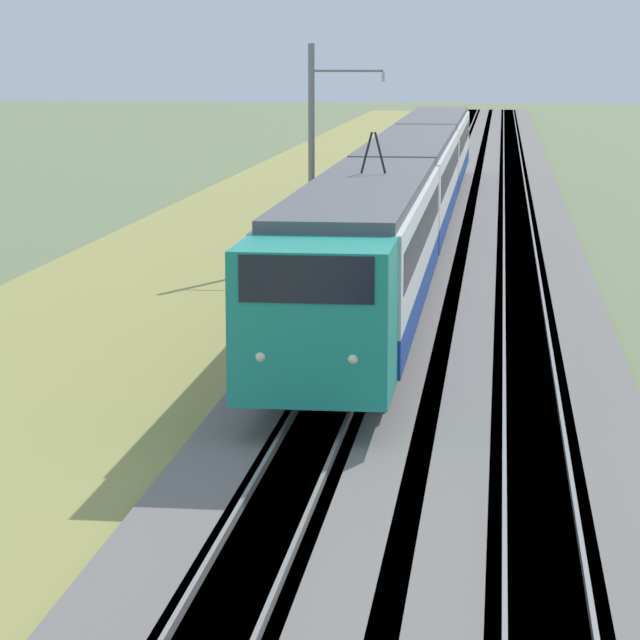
% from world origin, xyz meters
% --- Properties ---
extents(ballast_main, '(240.00, 4.40, 0.30)m').
position_xyz_m(ballast_main, '(50.00, 0.00, 0.15)').
color(ballast_main, slate).
rests_on(ballast_main, ground).
extents(ballast_adjacent, '(240.00, 4.40, 0.30)m').
position_xyz_m(ballast_adjacent, '(50.00, -3.98, 0.15)').
color(ballast_adjacent, slate).
rests_on(ballast_adjacent, ground).
extents(track_main, '(240.00, 1.57, 0.45)m').
position_xyz_m(track_main, '(50.00, 0.00, 0.16)').
color(track_main, '#4C4238').
rests_on(track_main, ground).
extents(track_adjacent, '(240.00, 1.57, 0.45)m').
position_xyz_m(track_adjacent, '(50.00, -3.98, 0.16)').
color(track_adjacent, '#4C4238').
rests_on(track_adjacent, ground).
extents(grass_verge, '(240.00, 9.66, 0.12)m').
position_xyz_m(grass_verge, '(50.00, 6.94, 0.06)').
color(grass_verge, '#99934C').
rests_on(grass_verge, ground).
extents(passenger_train, '(60.08, 2.96, 5.11)m').
position_xyz_m(passenger_train, '(49.22, 0.00, 2.40)').
color(passenger_train, teal).
rests_on(passenger_train, ground).
extents(catenary_mast_mid, '(0.22, 2.56, 7.39)m').
position_xyz_m(catenary_mast_mid, '(43.98, 2.98, 3.83)').
color(catenary_mast_mid, slate).
rests_on(catenary_mast_mid, ground).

